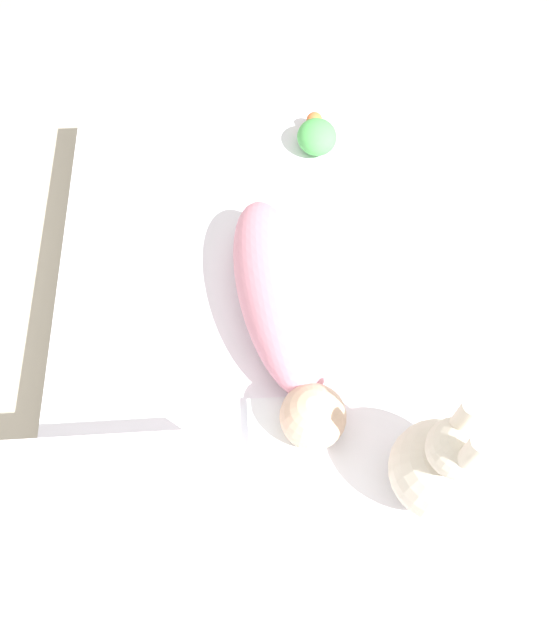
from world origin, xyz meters
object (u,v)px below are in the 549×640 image
swaddled_baby (284,309)px  pillow (103,546)px  bunny_plush (442,466)px  turtle_plush (317,135)px

swaddled_baby → pillow: bearing=-47.2°
swaddled_baby → pillow: swaddled_baby is taller
swaddled_baby → bunny_plush: bearing=25.7°
bunny_plush → turtle_plush: bearing=8.6°
swaddled_baby → bunny_plush: bunny_plush is taller
swaddled_baby → turtle_plush: (0.55, -0.12, -0.04)m
pillow → turtle_plush: 1.12m
bunny_plush → turtle_plush: bunny_plush is taller
pillow → bunny_plush: bunny_plush is taller
pillow → bunny_plush: 0.63m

